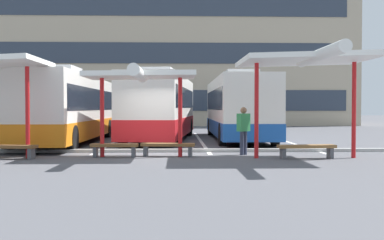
% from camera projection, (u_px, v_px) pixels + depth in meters
% --- Properties ---
extents(ground_plane, '(160.00, 160.00, 0.00)m').
position_uv_depth(ground_plane, '(152.00, 153.00, 17.14)').
color(ground_plane, '#515156').
extents(terminal_building, '(34.99, 10.96, 19.52)m').
position_uv_depth(terminal_building, '(168.00, 40.00, 46.70)').
color(terminal_building, tan).
rests_on(terminal_building, ground).
extents(coach_bus_0, '(2.83, 11.55, 3.45)m').
position_uv_depth(coach_bus_0, '(67.00, 109.00, 21.87)').
color(coach_bus_0, silver).
rests_on(coach_bus_0, ground).
extents(coach_bus_1, '(3.68, 11.10, 3.56)m').
position_uv_depth(coach_bus_1, '(161.00, 108.00, 24.14)').
color(coach_bus_1, silver).
rests_on(coach_bus_1, ground).
extents(coach_bus_2, '(2.68, 11.31, 3.47)m').
position_uv_depth(coach_bus_2, '(238.00, 109.00, 24.38)').
color(coach_bus_2, silver).
rests_on(coach_bus_2, ground).
extents(lane_stripe_0, '(0.16, 14.00, 0.01)m').
position_uv_depth(lane_stripe_0, '(32.00, 141.00, 23.28)').
color(lane_stripe_0, white).
rests_on(lane_stripe_0, ground).
extents(lane_stripe_1, '(0.16, 14.00, 0.01)m').
position_uv_depth(lane_stripe_1, '(117.00, 141.00, 23.42)').
color(lane_stripe_1, white).
rests_on(lane_stripe_1, ground).
extents(lane_stripe_2, '(0.16, 14.00, 0.01)m').
position_uv_depth(lane_stripe_2, '(200.00, 141.00, 23.56)').
color(lane_stripe_2, white).
rests_on(lane_stripe_2, ground).
extents(lane_stripe_3, '(0.16, 14.00, 0.01)m').
position_uv_depth(lane_stripe_3, '(283.00, 140.00, 23.70)').
color(lane_stripe_3, white).
rests_on(lane_stripe_3, ground).
extents(bench_1, '(1.84, 0.65, 0.45)m').
position_uv_depth(bench_1, '(9.00, 148.00, 15.24)').
color(bench_1, brown).
rests_on(bench_1, ground).
extents(waiting_shelter_1, '(3.64, 4.10, 2.91)m').
position_uv_depth(waiting_shelter_1, '(141.00, 77.00, 15.57)').
color(waiting_shelter_1, red).
rests_on(waiting_shelter_1, ground).
extents(bench_2, '(1.60, 0.46, 0.45)m').
position_uv_depth(bench_2, '(114.00, 147.00, 15.80)').
color(bench_2, brown).
rests_on(bench_2, ground).
extents(bench_3, '(1.87, 0.64, 0.45)m').
position_uv_depth(bench_3, '(168.00, 146.00, 16.03)').
color(bench_3, brown).
rests_on(bench_3, ground).
extents(waiting_shelter_2, '(4.25, 5.32, 3.41)m').
position_uv_depth(waiting_shelter_2, '(308.00, 61.00, 15.13)').
color(waiting_shelter_2, red).
rests_on(waiting_shelter_2, ground).
extents(bench_4, '(1.92, 0.54, 0.45)m').
position_uv_depth(bench_4, '(307.00, 148.00, 15.31)').
color(bench_4, brown).
rests_on(bench_4, ground).
extents(platform_kerb, '(44.00, 0.24, 0.12)m').
position_uv_depth(platform_kerb, '(153.00, 151.00, 17.51)').
color(platform_kerb, '#ADADA8').
rests_on(platform_kerb, ground).
extents(waiting_passenger_0, '(0.51, 0.48, 1.69)m').
position_uv_depth(waiting_passenger_0, '(244.00, 127.00, 16.48)').
color(waiting_passenger_0, '#33384C').
rests_on(waiting_passenger_0, ground).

